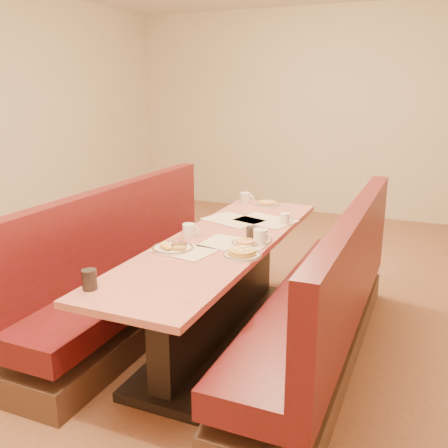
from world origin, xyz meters
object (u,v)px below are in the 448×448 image
at_px(diner_table, 221,291).
at_px(booth_left, 133,277).
at_px(soda_tumbler_near, 89,280).
at_px(soda_tumbler_mid, 251,234).
at_px(booth_right, 324,310).
at_px(coffee_mug_b, 189,230).
at_px(pancake_plate, 242,254).
at_px(eggs_plate, 172,248).
at_px(coffee_mug_a, 261,237).
at_px(coffee_mug_c, 285,218).
at_px(coffee_mug_d, 246,198).

bearing_deg(diner_table, booth_left, 180.00).
xyz_separation_m(soda_tumbler_near, soda_tumbler_mid, (0.47, 1.13, -0.01)).
distance_m(booth_right, coffee_mug_b, 1.06).
distance_m(booth_left, soda_tumbler_near, 1.23).
height_order(pancake_plate, soda_tumbler_near, soda_tumbler_near).
distance_m(diner_table, soda_tumbler_mid, 0.47).
bearing_deg(eggs_plate, pancake_plate, 7.24).
relative_size(diner_table, coffee_mug_a, 18.35).
bearing_deg(eggs_plate, soda_tumbler_mid, 45.07).
distance_m(booth_right, soda_tumbler_near, 1.53).
bearing_deg(pancake_plate, soda_tumbler_near, -124.15).
relative_size(diner_table, pancake_plate, 10.30).
distance_m(booth_left, eggs_plate, 0.74).
xyz_separation_m(coffee_mug_a, coffee_mug_b, (-0.51, -0.04, -0.00)).
distance_m(coffee_mug_b, soda_tumbler_mid, 0.43).
bearing_deg(soda_tumbler_mid, pancake_plate, -79.39).
relative_size(coffee_mug_b, soda_tumbler_near, 1.13).
distance_m(pancake_plate, eggs_plate, 0.46).
bearing_deg(coffee_mug_c, soda_tumbler_mid, -99.54).
xyz_separation_m(eggs_plate, coffee_mug_b, (-0.03, 0.30, 0.03)).
bearing_deg(diner_table, booth_right, 0.00).
bearing_deg(coffee_mug_c, coffee_mug_a, -89.39).
relative_size(coffee_mug_a, soda_tumbler_near, 1.26).
height_order(booth_right, coffee_mug_c, booth_right).
distance_m(booth_left, coffee_mug_c, 1.25).
bearing_deg(coffee_mug_b, coffee_mug_c, 30.76).
bearing_deg(eggs_plate, booth_right, 19.08).
bearing_deg(pancake_plate, coffee_mug_c, 88.19).
xyz_separation_m(booth_left, coffee_mug_b, (0.50, -0.02, 0.44)).
relative_size(booth_left, soda_tumbler_near, 23.12).
relative_size(coffee_mug_c, soda_tumbler_near, 0.98).
xyz_separation_m(coffee_mug_a, soda_tumbler_mid, (-0.09, 0.06, -0.01)).
distance_m(coffee_mug_b, coffee_mug_c, 0.79).
xyz_separation_m(booth_left, coffee_mug_d, (0.49, 1.10, 0.44)).
distance_m(booth_left, pancake_plate, 1.10).
height_order(diner_table, soda_tumbler_mid, soda_tumbler_mid).
bearing_deg(booth_right, eggs_plate, -160.92).
bearing_deg(coffee_mug_b, soda_tumbler_mid, -6.11).
distance_m(diner_table, eggs_plate, 0.55).
xyz_separation_m(booth_left, eggs_plate, (0.53, -0.32, 0.40)).
distance_m(coffee_mug_d, soda_tumbler_mid, 1.12).
relative_size(booth_left, pancake_plate, 10.30).
height_order(eggs_plate, soda_tumbler_mid, soda_tumbler_mid).
height_order(booth_right, coffee_mug_a, booth_right).
relative_size(diner_table, coffee_mug_c, 23.64).
distance_m(pancake_plate, coffee_mug_c, 0.84).
distance_m(diner_table, pancake_plate, 0.54).
height_order(booth_right, pancake_plate, booth_right).
bearing_deg(booth_left, coffee_mug_b, -2.55).
xyz_separation_m(booth_left, soda_tumbler_mid, (0.93, 0.07, 0.44)).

